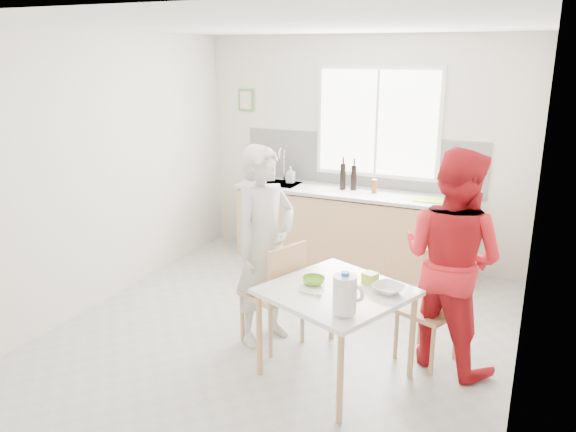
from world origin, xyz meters
name	(u,v)px	position (x,y,z in m)	size (l,w,h in m)	color
ground	(281,334)	(0.00, 0.00, 0.00)	(4.50, 4.50, 0.00)	#B7B7B2
room_shell	(281,158)	(0.00, 0.00, 1.64)	(4.50, 4.50, 4.50)	silver
window	(377,123)	(0.20, 2.23, 1.70)	(1.50, 0.06, 1.30)	white
backsplash	(360,161)	(0.00, 2.24, 1.23)	(3.00, 0.02, 0.65)	white
picture_frame	(246,100)	(-1.55, 2.23, 1.90)	(0.22, 0.03, 0.28)	#539744
kitchen_counter	(350,231)	(0.00, 1.95, 0.42)	(2.84, 0.64, 1.37)	#DEA977
dining_table	(336,299)	(0.68, -0.44, 0.67)	(1.26, 1.26, 0.75)	white
chair_left	(278,290)	(0.06, -0.19, 0.53)	(0.58, 0.58, 0.96)	#DEA977
chair_far	(433,303)	(1.31, 0.19, 0.49)	(0.54, 0.54, 0.89)	#DEA977
person_white	(265,246)	(-0.09, -0.13, 0.88)	(0.64, 0.42, 1.77)	silver
person_red	(451,260)	(1.44, 0.14, 0.91)	(0.88, 0.69, 1.82)	red
bowl_green	(314,281)	(0.48, -0.41, 0.77)	(0.18, 0.18, 0.06)	#75B529
bowl_white	(388,289)	(1.06, -0.32, 0.77)	(0.24, 0.24, 0.06)	white
milk_jug	(345,294)	(0.88, -0.82, 0.91)	(0.23, 0.17, 0.30)	white
green_box	(370,278)	(0.88, -0.22, 0.79)	(0.10, 0.10, 0.09)	#ADD230
spoon	(309,294)	(0.53, -0.62, 0.76)	(0.01, 0.01, 0.16)	#A5A5AA
cutting_board	(430,200)	(0.93, 1.89, 0.93)	(0.35, 0.25, 0.01)	#ACD831
wine_bottle_a	(343,176)	(-0.12, 1.99, 1.08)	(0.07, 0.07, 0.32)	black
wine_bottle_b	(354,178)	(0.00, 2.01, 1.07)	(0.07, 0.07, 0.30)	black
jar_amber	(374,186)	(0.27, 1.97, 1.00)	(0.06, 0.06, 0.16)	brown
soap_bottle	(291,174)	(-0.84, 2.06, 1.02)	(0.09, 0.09, 0.21)	#999999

